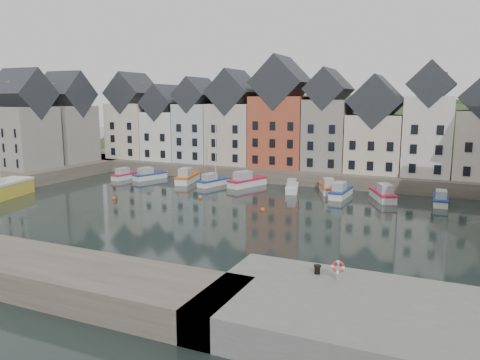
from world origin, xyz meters
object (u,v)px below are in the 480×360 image
Objects in this scene: boat_a at (125,175)px; boat_d at (213,181)px; mooring_bollard at (317,269)px; life_ring_post at (338,267)px.

boat_d is at bearing 8.14° from boat_a.
boat_d is at bearing 126.58° from mooring_bollard.
boat_d reaches higher than boat_a.
life_ring_post reaches higher than mooring_bollard.
boat_a is at bearing -163.45° from boat_d.
mooring_bollard is 1.66m from life_ring_post.
life_ring_post is at bearing -32.31° from boat_a.
boat_d is 42.35m from mooring_bollard.
mooring_bollard is at bearing -32.75° from boat_a.
life_ring_post is at bearing -23.71° from mooring_bollard.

